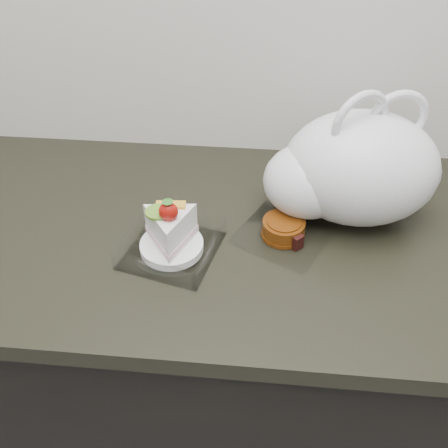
# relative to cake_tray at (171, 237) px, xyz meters

# --- Properties ---
(counter) EXTENTS (2.04, 0.64, 0.90)m
(counter) POSITION_rel_cake_tray_xyz_m (0.14, 0.07, -0.48)
(counter) COLOR black
(counter) RESTS_ON ground
(cake_tray) EXTENTS (0.20, 0.20, 0.13)m
(cake_tray) POSITION_rel_cake_tray_xyz_m (0.00, 0.00, 0.00)
(cake_tray) COLOR white
(cake_tray) RESTS_ON counter
(mooncake_wrap) EXTENTS (0.22, 0.22, 0.04)m
(mooncake_wrap) POSITION_rel_cake_tray_xyz_m (0.21, 0.06, -0.02)
(mooncake_wrap) COLOR white
(mooncake_wrap) RESTS_ON counter
(plastic_bag) EXTENTS (0.40, 0.33, 0.28)m
(plastic_bag) POSITION_rel_cake_tray_xyz_m (0.34, 0.15, 0.08)
(plastic_bag) COLOR white
(plastic_bag) RESTS_ON counter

